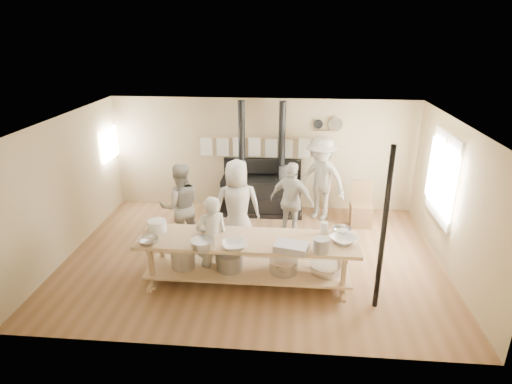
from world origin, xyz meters
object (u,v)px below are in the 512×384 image
Objects in this scene: cook_right at (292,201)px; cook_by_window at (321,179)px; prep_table at (247,256)px; cook_center at (237,206)px; cook_far_left at (212,239)px; chair at (361,212)px; roasting_pan at (291,247)px; stove at (261,191)px; cook_left at (181,206)px.

cook_by_window reaches higher than cook_right.
prep_table is 1.29m from cook_center.
chair is (2.84, 2.40, -0.47)m from cook_far_left.
cook_far_left is at bearing 168.04° from prep_table.
cook_far_left is 2.98× the size of roasting_pan.
stove is 0.72× the size of prep_table.
prep_table is 3.69× the size of chair.
stove is at bearing -148.33° from cook_left.
cook_center is 1.19m from cook_right.
chair reaches higher than roasting_pan.
stove is at bearing -129.00° from cook_far_left.
cook_far_left is 0.94× the size of cook_right.
stove is 1.38× the size of cook_by_window.
cook_by_window reaches higher than cook_center.
cook_by_window is 3.70× the size of roasting_pan.
cook_center reaches higher than chair.
prep_table is 1.92m from cook_left.
stove is 2.29m from chair.
chair is (2.23, 2.53, -0.23)m from prep_table.
stove is at bearing 102.22° from roasting_pan.
cook_right is (0.72, -1.24, 0.29)m from stove.
cook_left is at bearing -160.55° from chair.
cook_right is at bearing 174.33° from cook_left.
stove reaches higher than cook_right.
cook_right is 0.86× the size of cook_by_window.
cook_center is 1.86× the size of chair.
cook_left is 1.11m from cook_center.
cook_far_left is at bearing -139.57° from chair.
cook_left is 2.67m from roasting_pan.
cook_center is at bearing 53.92° from cook_right.
cook_right is at bearing -87.27° from cook_by_window.
cook_by_window is at bearing -146.60° from cook_center.
cook_center is (-0.32, -1.82, 0.39)m from stove.
cook_center is 0.96× the size of cook_by_window.
stove is 2.96m from cook_far_left.
cook_far_left is at bearing -91.99° from cook_by_window.
cook_left is at bearing 138.67° from prep_table.
cook_far_left is 3.75m from chair.
cook_by_window is 3.19m from roasting_pan.
cook_right is 1.77m from chair.
cook_by_window reaches higher than cook_far_left.
cook_center is 2.94m from chair.
cook_left is 3.91m from chair.
prep_table is at bearing -90.04° from stove.
stove reaches higher than cook_by_window.
chair is at bearing -162.97° from cook_center.
cook_center is 1.84m from roasting_pan.
prep_table is 3.14m from cook_by_window.
cook_left is 3.17m from cook_by_window.
cook_by_window is (0.63, 1.03, 0.13)m from cook_right.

